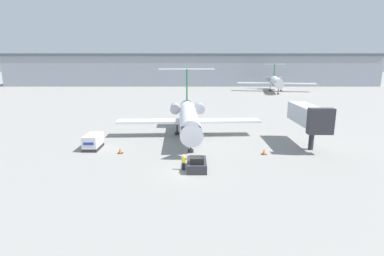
{
  "coord_description": "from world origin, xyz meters",
  "views": [
    {
      "loc": [
        0.04,
        -31.43,
        12.13
      ],
      "look_at": [
        0.0,
        8.55,
        3.1
      ],
      "focal_mm": 28.0,
      "sensor_mm": 36.0,
      "label": 1
    }
  ],
  "objects_px": {
    "worker_near_tug": "(184,162)",
    "jet_bridge": "(309,116)",
    "pushback_tug": "(197,164)",
    "traffic_cone_left": "(120,151)",
    "airplane_parked_far_left": "(276,81)",
    "traffic_cone_right": "(264,152)",
    "airplane_main": "(189,116)",
    "luggage_cart": "(93,142)"
  },
  "relations": [
    {
      "from": "airplane_main",
      "to": "airplane_parked_far_left",
      "type": "height_order",
      "value": "airplane_parked_far_left"
    },
    {
      "from": "pushback_tug",
      "to": "worker_near_tug",
      "type": "bearing_deg",
      "value": -175.43
    },
    {
      "from": "luggage_cart",
      "to": "airplane_parked_far_left",
      "type": "bearing_deg",
      "value": 59.37
    },
    {
      "from": "traffic_cone_right",
      "to": "jet_bridge",
      "type": "xyz_separation_m",
      "value": [
        7.04,
        4.02,
        4.07
      ]
    },
    {
      "from": "airplane_main",
      "to": "worker_near_tug",
      "type": "relative_size",
      "value": 14.03
    },
    {
      "from": "luggage_cart",
      "to": "jet_bridge",
      "type": "distance_m",
      "value": 30.67
    },
    {
      "from": "pushback_tug",
      "to": "airplane_main",
      "type": "bearing_deg",
      "value": 93.98
    },
    {
      "from": "worker_near_tug",
      "to": "traffic_cone_left",
      "type": "distance_m",
      "value": 10.65
    },
    {
      "from": "worker_near_tug",
      "to": "traffic_cone_left",
      "type": "height_order",
      "value": "worker_near_tug"
    },
    {
      "from": "airplane_parked_far_left",
      "to": "jet_bridge",
      "type": "xyz_separation_m",
      "value": [
        -17.12,
        -78.93,
        0.48
      ]
    },
    {
      "from": "airplane_main",
      "to": "luggage_cart",
      "type": "distance_m",
      "value": 15.58
    },
    {
      "from": "pushback_tug",
      "to": "worker_near_tug",
      "type": "relative_size",
      "value": 2.2
    },
    {
      "from": "traffic_cone_left",
      "to": "pushback_tug",
      "type": "bearing_deg",
      "value": -30.91
    },
    {
      "from": "airplane_main",
      "to": "pushback_tug",
      "type": "xyz_separation_m",
      "value": [
        1.12,
        -16.02,
        -2.57
      ]
    },
    {
      "from": "traffic_cone_left",
      "to": "airplane_parked_far_left",
      "type": "xyz_separation_m",
      "value": [
        43.3,
        82.47,
        3.58
      ]
    },
    {
      "from": "pushback_tug",
      "to": "traffic_cone_right",
      "type": "height_order",
      "value": "pushback_tug"
    },
    {
      "from": "airplane_main",
      "to": "traffic_cone_right",
      "type": "xyz_separation_m",
      "value": [
        10.12,
        -10.42,
        -2.83
      ]
    },
    {
      "from": "traffic_cone_left",
      "to": "airplane_main",
      "type": "bearing_deg",
      "value": 47.77
    },
    {
      "from": "airplane_main",
      "to": "airplane_parked_far_left",
      "type": "distance_m",
      "value": 80.22
    },
    {
      "from": "airplane_main",
      "to": "traffic_cone_right",
      "type": "relative_size",
      "value": 32.22
    },
    {
      "from": "traffic_cone_right",
      "to": "jet_bridge",
      "type": "distance_m",
      "value": 9.07
    },
    {
      "from": "pushback_tug",
      "to": "traffic_cone_right",
      "type": "xyz_separation_m",
      "value": [
        9.0,
        5.6,
        -0.27
      ]
    },
    {
      "from": "traffic_cone_left",
      "to": "jet_bridge",
      "type": "distance_m",
      "value": 26.73
    },
    {
      "from": "luggage_cart",
      "to": "worker_near_tug",
      "type": "bearing_deg",
      "value": -32.8
    },
    {
      "from": "worker_near_tug",
      "to": "jet_bridge",
      "type": "relative_size",
      "value": 0.17
    },
    {
      "from": "traffic_cone_right",
      "to": "worker_near_tug",
      "type": "bearing_deg",
      "value": -151.43
    },
    {
      "from": "airplane_parked_far_left",
      "to": "airplane_main",
      "type": "bearing_deg",
      "value": -115.29
    },
    {
      "from": "pushback_tug",
      "to": "worker_near_tug",
      "type": "distance_m",
      "value": 1.54
    },
    {
      "from": "luggage_cart",
      "to": "traffic_cone_right",
      "type": "xyz_separation_m",
      "value": [
        23.42,
        -2.6,
        -0.66
      ]
    },
    {
      "from": "worker_near_tug",
      "to": "airplane_parked_far_left",
      "type": "relative_size",
      "value": 0.06
    },
    {
      "from": "traffic_cone_left",
      "to": "traffic_cone_right",
      "type": "height_order",
      "value": "traffic_cone_left"
    },
    {
      "from": "airplane_main",
      "to": "luggage_cart",
      "type": "height_order",
      "value": "airplane_main"
    },
    {
      "from": "airplane_parked_far_left",
      "to": "luggage_cart",
      "type": "bearing_deg",
      "value": -120.63
    },
    {
      "from": "luggage_cart",
      "to": "jet_bridge",
      "type": "xyz_separation_m",
      "value": [
        30.45,
        1.42,
        3.41
      ]
    },
    {
      "from": "traffic_cone_left",
      "to": "worker_near_tug",
      "type": "bearing_deg",
      "value": -35.64
    },
    {
      "from": "airplane_main",
      "to": "worker_near_tug",
      "type": "bearing_deg",
      "value": -91.38
    },
    {
      "from": "worker_near_tug",
      "to": "jet_bridge",
      "type": "xyz_separation_m",
      "value": [
        17.54,
        9.74,
        3.52
      ]
    },
    {
      "from": "luggage_cart",
      "to": "airplane_main",
      "type": "bearing_deg",
      "value": 30.47
    },
    {
      "from": "airplane_main",
      "to": "traffic_cone_right",
      "type": "bearing_deg",
      "value": -45.85
    },
    {
      "from": "pushback_tug",
      "to": "jet_bridge",
      "type": "bearing_deg",
      "value": 30.96
    },
    {
      "from": "airplane_parked_far_left",
      "to": "jet_bridge",
      "type": "relative_size",
      "value": 3.01
    },
    {
      "from": "pushback_tug",
      "to": "traffic_cone_left",
      "type": "bearing_deg",
      "value": 149.09
    }
  ]
}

